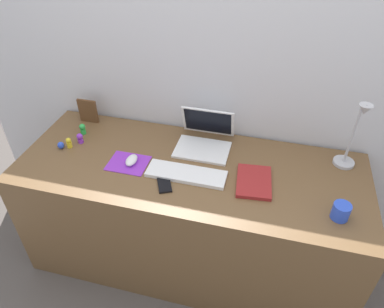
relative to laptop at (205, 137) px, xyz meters
The scene contains 16 objects.
ground_plane 0.82m from the laptop, 98.26° to the right, with size 6.00×6.00×0.00m, color #59514C.
back_wall 0.18m from the laptop, 99.81° to the left, with size 3.06×0.05×1.60m, color silver.
desk 0.48m from the laptop, 98.26° to the right, with size 1.86×0.72×0.74m, color brown.
laptop is the anchor object (origin of this frame).
keyboard 0.29m from the laptop, 95.69° to the right, with size 0.41×0.13×0.02m, color white.
mousepad 0.45m from the laptop, 143.04° to the right, with size 0.21×0.17×0.00m, color purple.
mouse 0.43m from the laptop, 142.21° to the right, with size 0.06×0.10×0.03m, color white.
cell_phone 0.40m from the laptop, 107.57° to the right, with size 0.06×0.13×0.01m, color black.
desk_lamp 0.77m from the laptop, ahead, with size 0.11×0.15×0.40m.
notebook_pad 0.41m from the laptop, 39.41° to the right, with size 0.17×0.24×0.02m, color maroon.
picture_frame 0.75m from the laptop, behind, with size 0.12×0.02×0.15m, color brown.
coffee_mug 0.81m from the laptop, 28.68° to the right, with size 0.08×0.08×0.08m, color blue.
toy_figurine_purple 0.72m from the laptop, 167.09° to the right, with size 0.04×0.04×0.06m.
toy_figurine_yellow 0.77m from the laptop, 163.75° to the right, with size 0.03×0.03×0.06m.
toy_figurine_green 0.73m from the laptop, behind, with size 0.04×0.04×0.07m.
toy_figurine_blue 0.81m from the laptop, 163.01° to the right, with size 0.04×0.04×0.04m, color blue.
Camera 1 is at (0.37, -1.39, 1.95)m, focal length 33.34 mm.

